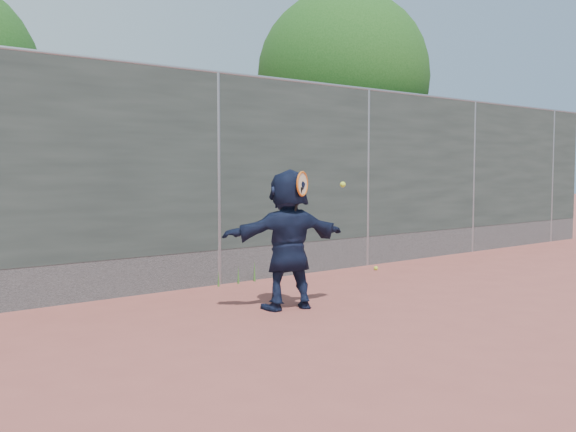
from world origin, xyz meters
TOP-DOWN VIEW (x-y plane):
  - ground at (0.00, 0.00)m, footprint 80.00×80.00m
  - player at (-0.23, 1.63)m, footprint 1.60×0.86m
  - ball_ground at (2.72, 3.02)m, footprint 0.07×0.07m
  - fence at (-0.00, 3.50)m, footprint 20.00×0.06m
  - swing_action at (-0.13, 1.42)m, footprint 0.73×0.20m
  - tree_right at (4.68, 5.75)m, footprint 3.78×3.60m
  - weed_clump at (0.29, 3.38)m, footprint 0.68×0.07m

SIDE VIEW (x-z plane):
  - ground at x=0.00m, z-range 0.00..0.00m
  - ball_ground at x=2.72m, z-range 0.00..0.07m
  - weed_clump at x=0.29m, z-range -0.02..0.28m
  - player at x=-0.23m, z-range 0.00..1.64m
  - swing_action at x=-0.13m, z-range 1.20..1.71m
  - fence at x=0.00m, z-range 0.07..3.09m
  - tree_right at x=4.68m, z-range 0.80..6.19m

